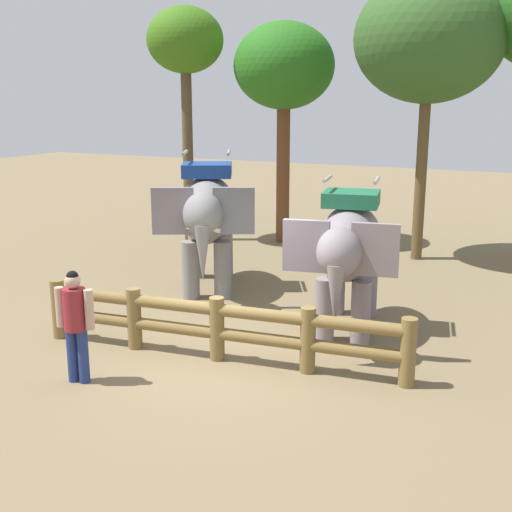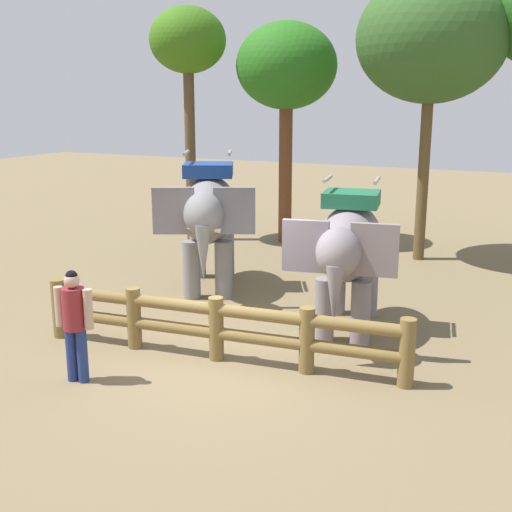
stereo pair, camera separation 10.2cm
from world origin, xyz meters
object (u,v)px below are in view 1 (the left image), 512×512
at_px(elephant_near_left, 207,214).
at_px(tree_deep_back, 429,40).
at_px(log_fence, 217,324).
at_px(tourist_woman_in_black, 75,319).
at_px(tree_far_left, 284,69).
at_px(elephant_center, 348,248).
at_px(tree_back_center, 185,46).

distance_m(elephant_near_left, tree_deep_back, 7.07).
distance_m(log_fence, tourist_woman_in_black, 2.23).
distance_m(tourist_woman_in_black, tree_deep_back, 11.16).
xyz_separation_m(tourist_woman_in_black, tree_far_left, (-1.01, 10.19, 3.89)).
bearing_deg(log_fence, tree_far_left, 106.13).
height_order(log_fence, tree_deep_back, tree_deep_back).
bearing_deg(elephant_center, tree_far_left, 121.66).
relative_size(elephant_center, tree_back_center, 0.50).
bearing_deg(log_fence, tree_back_center, 123.61).
bearing_deg(elephant_center, tourist_woman_in_black, -128.23).
xyz_separation_m(elephant_center, tourist_woman_in_black, (-2.96, -3.76, -0.56)).
height_order(log_fence, elephant_center, elephant_center).
height_order(elephant_center, tree_deep_back, tree_deep_back).
distance_m(log_fence, tree_far_left, 9.89).
bearing_deg(elephant_near_left, tree_far_left, 94.76).
bearing_deg(log_fence, elephant_center, 55.00).
height_order(elephant_center, tree_far_left, tree_far_left).
bearing_deg(elephant_center, log_fence, -125.00).
height_order(tourist_woman_in_black, tree_back_center, tree_back_center).
relative_size(tree_back_center, tree_deep_back, 0.93).
height_order(elephant_near_left, tree_back_center, tree_back_center).
xyz_separation_m(tourist_woman_in_black, tree_deep_back, (2.99, 9.77, 4.50)).
xyz_separation_m(log_fence, elephant_center, (1.49, 2.13, 0.96)).
relative_size(log_fence, elephant_center, 1.89).
bearing_deg(tree_back_center, log_fence, -56.39).
height_order(log_fence, tree_back_center, tree_back_center).
height_order(elephant_center, tourist_woman_in_black, elephant_center).
bearing_deg(tree_deep_back, elephant_center, -90.29).
xyz_separation_m(elephant_near_left, tree_deep_back, (3.56, 4.78, 3.80)).
bearing_deg(log_fence, tourist_woman_in_black, -132.06).
height_order(elephant_center, tree_back_center, tree_back_center).
relative_size(log_fence, tree_deep_back, 0.88).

